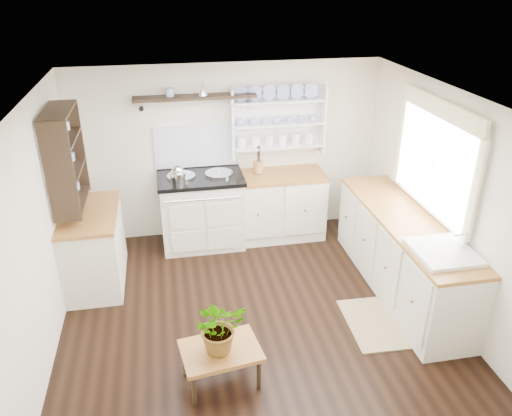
% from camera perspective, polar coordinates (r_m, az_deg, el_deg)
% --- Properties ---
extents(floor, '(4.00, 3.80, 0.01)m').
position_cam_1_polar(floor, '(5.51, -0.20, -11.54)').
color(floor, black).
rests_on(floor, ground).
extents(wall_back, '(4.00, 0.02, 2.30)m').
position_cam_1_polar(wall_back, '(6.63, -3.25, 6.47)').
color(wall_back, silver).
rests_on(wall_back, ground).
extents(wall_right, '(0.02, 3.80, 2.30)m').
position_cam_1_polar(wall_right, '(5.58, 20.40, 0.98)').
color(wall_right, silver).
rests_on(wall_right, ground).
extents(wall_left, '(0.02, 3.80, 2.30)m').
position_cam_1_polar(wall_left, '(4.98, -23.51, -2.65)').
color(wall_left, silver).
rests_on(wall_left, ground).
extents(ceiling, '(4.00, 3.80, 0.01)m').
position_cam_1_polar(ceiling, '(4.50, -0.25, 12.41)').
color(ceiling, white).
rests_on(ceiling, wall_back).
extents(window, '(0.08, 1.55, 1.22)m').
position_cam_1_polar(window, '(5.53, 19.84, 5.49)').
color(window, white).
rests_on(window, wall_right).
extents(aga_cooker, '(1.08, 0.75, 0.99)m').
position_cam_1_polar(aga_cooker, '(6.54, -6.19, -0.19)').
color(aga_cooker, beige).
rests_on(aga_cooker, floor).
extents(back_cabinets, '(1.27, 0.63, 0.90)m').
position_cam_1_polar(back_cabinets, '(6.72, 2.32, 0.40)').
color(back_cabinets, beige).
rests_on(back_cabinets, floor).
extents(right_cabinets, '(0.62, 2.43, 0.90)m').
position_cam_1_polar(right_cabinets, '(5.83, 16.33, -4.99)').
color(right_cabinets, beige).
rests_on(right_cabinets, floor).
extents(belfast_sink, '(0.55, 0.60, 0.45)m').
position_cam_1_polar(belfast_sink, '(5.11, 20.42, -5.87)').
color(belfast_sink, white).
rests_on(belfast_sink, right_cabinets).
extents(left_cabinets, '(0.62, 1.13, 0.90)m').
position_cam_1_polar(left_cabinets, '(6.02, -18.03, -4.20)').
color(left_cabinets, beige).
rests_on(left_cabinets, floor).
extents(plate_rack, '(1.20, 0.22, 0.90)m').
position_cam_1_polar(plate_rack, '(6.58, 2.40, 10.05)').
color(plate_rack, white).
rests_on(plate_rack, wall_back).
extents(high_shelf, '(1.50, 0.29, 0.16)m').
position_cam_1_polar(high_shelf, '(6.26, -6.99, 12.40)').
color(high_shelf, black).
rests_on(high_shelf, wall_back).
extents(left_shelving, '(0.28, 0.80, 1.05)m').
position_cam_1_polar(left_shelving, '(5.60, -20.96, 5.41)').
color(left_shelving, black).
rests_on(left_shelving, wall_left).
extents(kettle, '(0.19, 0.19, 0.24)m').
position_cam_1_polar(kettle, '(6.20, -8.91, 3.76)').
color(kettle, silver).
rests_on(kettle, aga_cooker).
extents(utensil_crock, '(0.13, 0.13, 0.15)m').
position_cam_1_polar(utensil_crock, '(6.54, 0.24, 4.69)').
color(utensil_crock, '#9B6939').
rests_on(utensil_crock, back_cabinets).
extents(center_table, '(0.73, 0.57, 0.37)m').
position_cam_1_polar(center_table, '(4.52, -4.05, -16.21)').
color(center_table, brown).
rests_on(center_table, floor).
extents(potted_plant, '(0.52, 0.47, 0.49)m').
position_cam_1_polar(potted_plant, '(4.33, -4.18, -13.36)').
color(potted_plant, '#3F7233').
rests_on(potted_plant, center_table).
extents(floor_rug, '(0.58, 0.87, 0.02)m').
position_cam_1_polar(floor_rug, '(5.46, 13.34, -12.69)').
color(floor_rug, '#8B7A50').
rests_on(floor_rug, floor).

